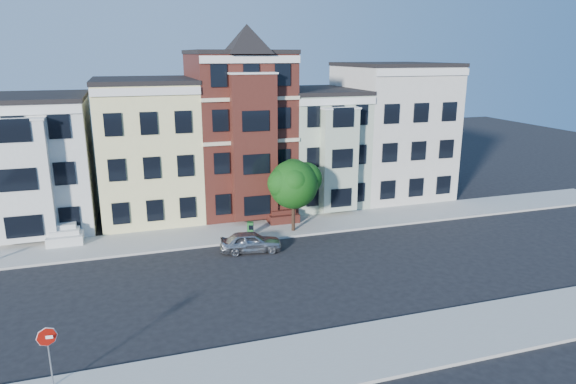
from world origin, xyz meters
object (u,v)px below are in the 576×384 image
object	(u,v)px
parked_car	(251,242)
newspaper_box	(250,229)
street_tree	(293,188)
stop_sign	(49,353)

from	to	relation	value
parked_car	newspaper_box	size ratio (longest dim) A/B	4.26
street_tree	parked_car	bearing A→B (deg)	-144.90
street_tree	stop_sign	world-z (taller)	street_tree
parked_car	stop_sign	world-z (taller)	stop_sign
street_tree	parked_car	xyz separation A→B (m)	(-3.67, -2.58, -2.57)
parked_car	street_tree	bearing A→B (deg)	-46.90
stop_sign	street_tree	bearing A→B (deg)	49.71
street_tree	stop_sign	xyz separation A→B (m)	(-13.93, -13.64, -1.72)
parked_car	stop_sign	distance (m)	15.11
newspaper_box	stop_sign	distance (m)	17.49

